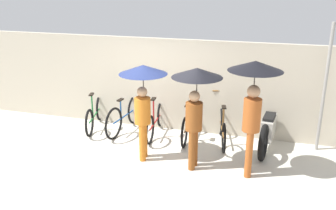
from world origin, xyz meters
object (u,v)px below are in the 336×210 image
(parked_bicycle_3, at_px, (188,124))
(pedestrian_trailing, at_px, (254,88))
(parked_bicycle_0, at_px, (95,114))
(pedestrian_center, at_px, (196,91))
(pedestrian_leading, at_px, (143,87))
(motorcycle, at_px, (268,129))
(parked_bicycle_4, at_px, (222,128))
(parked_bicycle_2, at_px, (156,120))
(parked_bicycle_1, at_px, (125,115))

(parked_bicycle_3, xyz_separation_m, pedestrian_trailing, (1.47, -1.24, 1.32))
(parked_bicycle_0, xyz_separation_m, pedestrian_center, (2.78, -1.26, 1.18))
(pedestrian_leading, height_order, pedestrian_trailing, pedestrian_trailing)
(parked_bicycle_0, bearing_deg, motorcycle, -103.06)
(parked_bicycle_4, xyz_separation_m, motorcycle, (0.99, 0.03, 0.07))
(parked_bicycle_0, relative_size, pedestrian_center, 0.86)
(parked_bicycle_2, bearing_deg, pedestrian_trailing, -123.48)
(parked_bicycle_3, xyz_separation_m, motorcycle, (1.78, 0.01, 0.06))
(pedestrian_leading, xyz_separation_m, pedestrian_trailing, (2.12, -0.08, 0.17))
(parked_bicycle_0, bearing_deg, pedestrian_trailing, -121.26)
(pedestrian_trailing, bearing_deg, parked_bicycle_1, 153.58)
(parked_bicycle_3, bearing_deg, parked_bicycle_0, 86.20)
(pedestrian_leading, height_order, pedestrian_center, pedestrian_center)
(parked_bicycle_3, height_order, parked_bicycle_4, parked_bicycle_4)
(parked_bicycle_0, xyz_separation_m, parked_bicycle_2, (1.57, 0.01, 0.00))
(pedestrian_leading, bearing_deg, parked_bicycle_3, 52.59)
(parked_bicycle_0, bearing_deg, parked_bicycle_2, -102.76)
(parked_bicycle_1, xyz_separation_m, parked_bicycle_2, (0.78, -0.02, -0.04))
(pedestrian_leading, bearing_deg, pedestrian_trailing, -10.31)
(pedestrian_trailing, relative_size, motorcycle, 1.04)
(parked_bicycle_0, relative_size, pedestrian_trailing, 0.78)
(parked_bicycle_3, height_order, pedestrian_trailing, pedestrian_trailing)
(pedestrian_center, bearing_deg, parked_bicycle_0, 159.93)
(parked_bicycle_0, relative_size, pedestrian_leading, 0.88)
(pedestrian_leading, distance_m, motorcycle, 2.91)
(parked_bicycle_4, height_order, pedestrian_trailing, pedestrian_trailing)
(parked_bicycle_3, height_order, pedestrian_leading, pedestrian_leading)
(parked_bicycle_0, distance_m, parked_bicycle_3, 2.36)
(parked_bicycle_4, bearing_deg, pedestrian_leading, 116.23)
(pedestrian_trailing, distance_m, motorcycle, 1.80)
(parked_bicycle_1, relative_size, parked_bicycle_2, 1.04)
(parked_bicycle_1, bearing_deg, pedestrian_trailing, -106.98)
(parked_bicycle_2, bearing_deg, pedestrian_leading, -177.84)
(parked_bicycle_3, relative_size, pedestrian_leading, 0.85)
(parked_bicycle_2, height_order, pedestrian_trailing, pedestrian_trailing)
(parked_bicycle_0, distance_m, pedestrian_leading, 2.37)
(parked_bicycle_1, xyz_separation_m, pedestrian_leading, (0.92, -1.20, 1.12))
(parked_bicycle_3, bearing_deg, parked_bicycle_4, -95.10)
(pedestrian_trailing, bearing_deg, parked_bicycle_2, 147.15)
(parked_bicycle_3, bearing_deg, pedestrian_leading, 147.05)
(parked_bicycle_0, height_order, parked_bicycle_2, parked_bicycle_0)
(parked_bicycle_1, height_order, pedestrian_leading, pedestrian_leading)
(motorcycle, bearing_deg, pedestrian_trailing, 172.45)
(parked_bicycle_1, height_order, parked_bicycle_3, parked_bicycle_1)
(parked_bicycle_0, bearing_deg, parked_bicycle_3, -103.25)
(parked_bicycle_1, bearing_deg, parked_bicycle_2, -85.36)
(parked_bicycle_3, bearing_deg, pedestrian_center, -165.13)
(parked_bicycle_2, bearing_deg, parked_bicycle_1, 84.57)
(pedestrian_leading, bearing_deg, parked_bicycle_1, 119.23)
(parked_bicycle_2, bearing_deg, parked_bicycle_3, -95.30)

